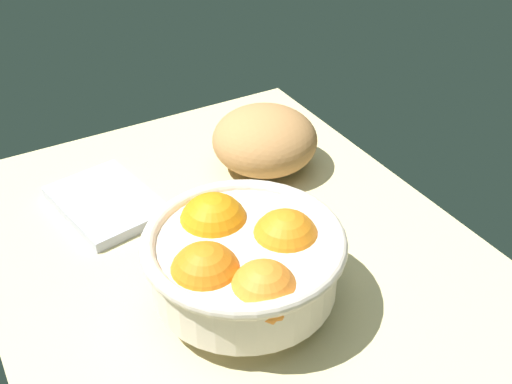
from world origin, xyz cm
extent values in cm
cube|color=#CEBF8B|center=(0.00, 0.00, -1.50)|extent=(72.79, 55.29, 3.00)
cylinder|color=beige|center=(-6.57, 2.88, 1.23)|extent=(9.37, 9.37, 2.46)
cylinder|color=beige|center=(-6.57, 2.88, 5.46)|extent=(19.51, 19.51, 6.00)
torus|color=beige|center=(-6.57, 2.88, 8.46)|extent=(21.11, 21.11, 1.60)
sphere|color=orange|center=(-7.46, -1.54, 7.04)|extent=(7.32, 7.32, 7.32)
sphere|color=orange|center=(-8.14, 8.02, 7.04)|extent=(7.34, 7.34, 7.34)
sphere|color=orange|center=(-1.50, 3.80, 7.11)|extent=(7.70, 7.70, 7.70)
sphere|color=orange|center=(-12.81, 4.21, 6.96)|extent=(6.86, 6.86, 6.86)
ellipsoid|color=#B67E49|center=(15.55, -12.64, 4.44)|extent=(20.48, 20.49, 8.88)
cube|color=#B4B6CC|center=(17.40, 10.35, 0.73)|extent=(16.99, 13.40, 1.45)
camera|label=1|loc=(-49.10, 25.83, 48.96)|focal=43.56mm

